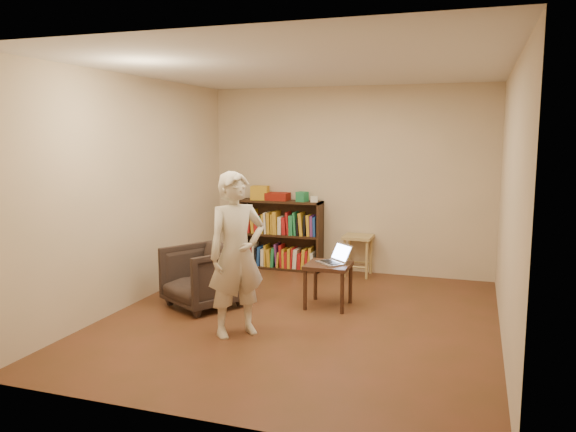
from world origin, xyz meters
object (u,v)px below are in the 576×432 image
(stool, at_px, (358,243))
(armchair, at_px, (203,277))
(laptop, at_px, (335,258))
(bookshelf, at_px, (281,239))
(person, at_px, (237,254))
(side_table, at_px, (328,271))

(stool, bearing_deg, armchair, -125.25)
(armchair, relative_size, laptop, 1.74)
(armchair, bearing_deg, bookshelf, 113.47)
(armchair, height_order, person, person)
(side_table, xyz_separation_m, laptop, (0.06, 0.06, 0.14))
(side_table, bearing_deg, armchair, -161.61)
(bookshelf, bearing_deg, laptop, -52.18)
(armchair, xyz_separation_m, side_table, (1.35, 0.45, 0.07))
(armchair, bearing_deg, laptop, 49.93)
(armchair, bearing_deg, person, -13.92)
(armchair, distance_m, laptop, 1.51)
(side_table, xyz_separation_m, person, (-0.62, -1.15, 0.38))
(laptop, bearing_deg, bookshelf, 170.09)
(stool, xyz_separation_m, laptop, (0.03, -1.44, 0.10))
(person, bearing_deg, stool, 29.59)
(armchair, distance_m, person, 1.11)
(laptop, distance_m, person, 1.41)
(side_table, height_order, laptop, laptop)
(bookshelf, bearing_deg, side_table, -54.65)
(bookshelf, distance_m, stool, 1.14)
(armchair, height_order, side_table, armchair)
(laptop, bearing_deg, armchair, -117.92)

